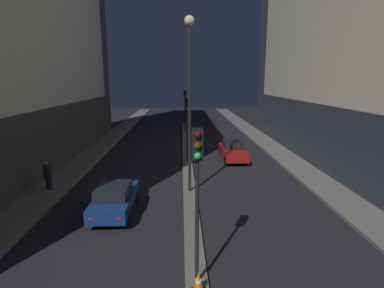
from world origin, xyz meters
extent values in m
cube|color=#66605B|center=(0.00, 20.66, 0.07)|extent=(0.73, 39.31, 0.14)
cylinder|color=black|center=(0.00, 4.22, 2.14)|extent=(0.12, 0.12, 4.01)
cube|color=black|center=(0.00, 4.22, 4.60)|extent=(0.32, 0.28, 0.90)
sphere|color=#4C0F0F|center=(0.00, 4.04, 4.90)|extent=(0.20, 0.20, 0.20)
sphere|color=#4C380A|center=(0.00, 4.04, 4.60)|extent=(0.20, 0.20, 0.20)
sphere|color=#1EEA4C|center=(0.00, 4.04, 4.30)|extent=(0.20, 0.20, 0.20)
cylinder|color=black|center=(0.00, 18.46, 2.14)|extent=(0.12, 0.12, 4.01)
cube|color=black|center=(0.00, 18.46, 4.60)|extent=(0.32, 0.28, 0.90)
sphere|color=#4C0F0F|center=(0.00, 18.28, 4.90)|extent=(0.20, 0.20, 0.20)
sphere|color=#4C380A|center=(0.00, 18.28, 4.60)|extent=(0.20, 0.20, 0.20)
sphere|color=#1EEA4C|center=(0.00, 18.28, 4.30)|extent=(0.20, 0.20, 0.20)
cylinder|color=black|center=(0.00, 33.39, 2.14)|extent=(0.12, 0.12, 4.01)
cube|color=black|center=(0.00, 33.39, 4.60)|extent=(0.32, 0.28, 0.90)
sphere|color=#4C0F0F|center=(0.00, 33.21, 4.90)|extent=(0.20, 0.20, 0.20)
sphere|color=#4C380A|center=(0.00, 33.21, 4.60)|extent=(0.20, 0.20, 0.20)
sphere|color=#1EEA4C|center=(0.00, 33.21, 4.30)|extent=(0.20, 0.20, 0.20)
cylinder|color=black|center=(0.00, 12.15, 4.65)|extent=(0.16, 0.16, 9.02)
sphere|color=#F9EAB2|center=(0.00, 12.15, 9.32)|extent=(0.53, 0.53, 0.53)
cone|color=orange|center=(0.03, 3.78, 0.50)|extent=(0.36, 0.36, 0.67)
cylinder|color=white|center=(0.03, 3.78, 0.54)|extent=(0.20, 0.20, 0.09)
cube|color=navy|center=(-3.71, 9.81, 0.63)|extent=(1.73, 4.23, 0.62)
cube|color=black|center=(-3.71, 9.49, 1.20)|extent=(1.47, 1.90, 0.53)
cube|color=red|center=(-4.31, 7.69, 0.66)|extent=(0.14, 0.04, 0.10)
cube|color=red|center=(-3.10, 7.69, 0.66)|extent=(0.14, 0.04, 0.10)
cylinder|color=black|center=(-4.46, 11.12, 0.32)|extent=(0.22, 0.64, 0.64)
cylinder|color=black|center=(-2.95, 11.12, 0.32)|extent=(0.22, 0.64, 0.64)
cylinder|color=black|center=(-4.46, 8.50, 0.32)|extent=(0.22, 0.64, 0.64)
cylinder|color=black|center=(-2.95, 8.50, 0.32)|extent=(0.22, 0.64, 0.64)
cube|color=maroon|center=(3.71, 19.42, 0.64)|extent=(1.74, 4.65, 0.64)
cube|color=black|center=(3.71, 19.77, 1.20)|extent=(1.48, 2.09, 0.49)
cube|color=red|center=(3.10, 21.74, 0.67)|extent=(0.14, 0.04, 0.10)
cube|color=red|center=(4.32, 21.74, 0.67)|extent=(0.14, 0.04, 0.10)
cylinder|color=black|center=(2.94, 20.86, 0.32)|extent=(0.22, 0.64, 0.64)
cylinder|color=black|center=(4.47, 20.86, 0.32)|extent=(0.22, 0.64, 0.64)
cylinder|color=black|center=(2.94, 17.97, 0.32)|extent=(0.22, 0.64, 0.64)
cylinder|color=black|center=(4.47, 17.97, 0.32)|extent=(0.22, 0.64, 0.64)
cylinder|color=black|center=(-8.13, 12.65, 0.55)|extent=(0.33, 0.33, 0.76)
cylinder|color=#232328|center=(-8.13, 12.65, 1.26)|extent=(0.44, 0.44, 0.67)
sphere|color=#9E704C|center=(-8.13, 12.65, 1.71)|extent=(0.22, 0.22, 0.22)
camera|label=1|loc=(-0.44, -4.03, 6.39)|focal=28.00mm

